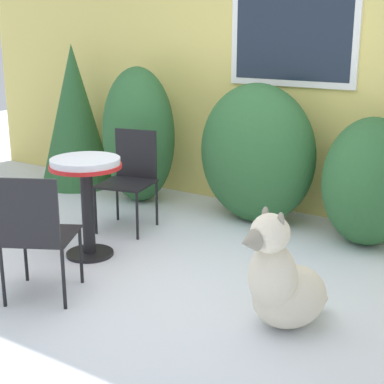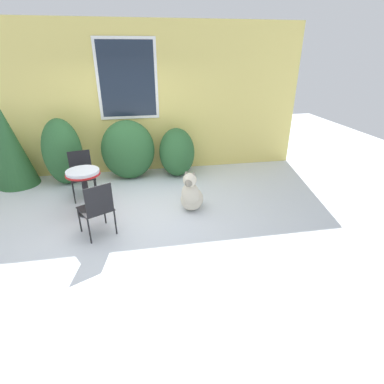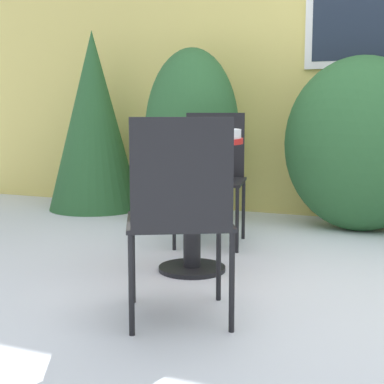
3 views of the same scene
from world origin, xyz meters
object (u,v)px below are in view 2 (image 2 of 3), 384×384
(patio_table, at_px, (84,181))
(patio_chair_far_side, at_px, (97,207))
(dog, at_px, (191,196))
(patio_chair_near_table, at_px, (82,173))

(patio_table, bearing_deg, patio_chair_far_side, -70.69)
(patio_table, height_order, dog, patio_table)
(patio_chair_near_table, bearing_deg, dog, -38.62)
(dog, bearing_deg, patio_chair_far_side, -138.82)
(patio_chair_near_table, bearing_deg, patio_table, -90.03)
(patio_table, bearing_deg, dog, -7.51)
(patio_chair_far_side, height_order, dog, patio_chair_far_side)
(patio_table, xyz_separation_m, dog, (1.80, -0.24, -0.32))
(patio_chair_near_table, xyz_separation_m, dog, (1.96, -0.97, -0.20))
(patio_table, height_order, patio_chair_near_table, patio_chair_near_table)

